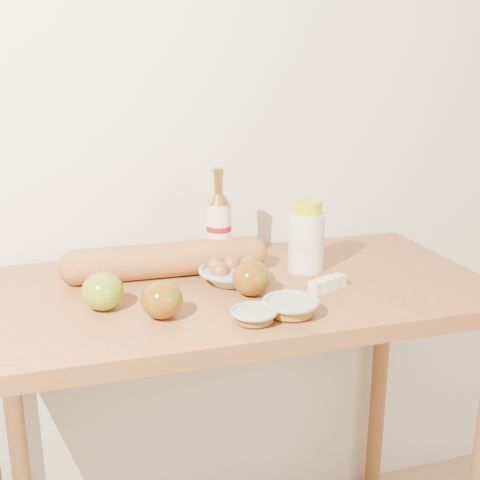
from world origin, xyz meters
The scene contains 12 objects.
back_wall centered at (0.00, 1.51, 1.30)m, with size 3.50×0.02×2.60m, color beige.
table centered at (0.00, 1.18, 0.78)m, with size 1.20×0.60×0.90m.
bourbon_bottle centered at (-0.01, 1.31, 1.00)m, with size 0.08×0.08×0.26m.
cream_bottle centered at (0.20, 1.24, 0.98)m, with size 0.10×0.10×0.18m.
egg_bowl centered at (0.00, 1.20, 0.92)m, with size 0.19×0.19×0.06m.
baguette centered at (-0.15, 1.29, 0.94)m, with size 0.51×0.10×0.09m.
apple_yellowgreen centered at (-0.31, 1.12, 0.94)m, with size 0.12×0.12×0.08m.
apple_redgreen_front centered at (-0.20, 1.04, 0.94)m, with size 0.09×0.09×0.08m.
apple_redgreen_right centered at (0.01, 1.11, 0.94)m, with size 0.09×0.09×0.08m.
sugar_bowl centered at (-0.02, 0.97, 0.91)m, with size 0.12×0.12×0.03m.
syrup_bowl centered at (0.06, 0.98, 0.92)m, with size 0.15×0.15×0.03m.
butter_stick centered at (0.19, 1.09, 0.91)m, with size 0.10×0.06×0.03m.
Camera 1 is at (-0.37, -0.10, 1.41)m, focal length 45.00 mm.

